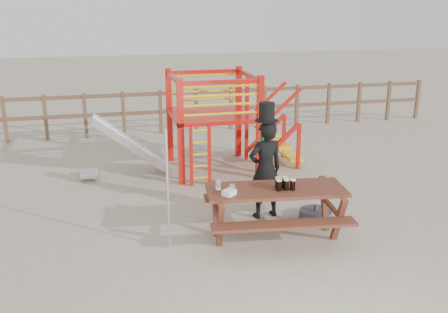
% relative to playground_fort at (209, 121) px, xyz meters
% --- Properties ---
extents(ground, '(60.00, 60.00, 0.00)m').
position_rel_playground_fort_xyz_m(ground, '(-0.12, -3.58, -1.07)').
color(ground, tan).
rests_on(ground, ground).
extents(back_fence, '(15.09, 0.09, 1.20)m').
position_rel_playground_fort_xyz_m(back_fence, '(-0.12, 3.42, -0.34)').
color(back_fence, brown).
rests_on(back_fence, ground).
extents(playground_fort, '(4.71, 1.84, 2.10)m').
position_rel_playground_fort_xyz_m(playground_fort, '(0.00, 0.00, 0.00)').
color(playground_fort, red).
rests_on(playground_fort, ground).
extents(picnic_table, '(2.22, 1.66, 0.80)m').
position_rel_playground_fort_xyz_m(picnic_table, '(0.27, -3.48, -0.57)').
color(picnic_table, brown).
rests_on(picnic_table, ground).
extents(man_with_hat, '(0.65, 0.48, 1.94)m').
position_rel_playground_fort_xyz_m(man_with_hat, '(0.37, -2.68, -0.20)').
color(man_with_hat, black).
rests_on(man_with_hat, ground).
extents(metal_pole, '(0.04, 0.04, 1.80)m').
position_rel_playground_fort_xyz_m(metal_pole, '(-1.34, -3.47, -0.17)').
color(metal_pole, '#B2B2B7').
rests_on(metal_pole, ground).
extents(parasol_base, '(0.54, 0.54, 0.23)m').
position_rel_playground_fort_xyz_m(parasol_base, '(1.18, -2.95, -1.01)').
color(parasol_base, '#35353A').
rests_on(parasol_base, ground).
extents(paper_bag, '(0.23, 0.22, 0.08)m').
position_rel_playground_fort_xyz_m(paper_bag, '(-0.48, -3.59, -0.23)').
color(paper_bag, white).
rests_on(paper_bag, picnic_table).
extents(stout_pints, '(0.29, 0.20, 0.17)m').
position_rel_playground_fort_xyz_m(stout_pints, '(0.37, -3.55, -0.19)').
color(stout_pints, black).
rests_on(stout_pints, picnic_table).
extents(empty_glasses, '(0.24, 0.32, 0.15)m').
position_rel_playground_fort_xyz_m(empty_glasses, '(-0.50, -3.45, -0.20)').
color(empty_glasses, silver).
rests_on(empty_glasses, picnic_table).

